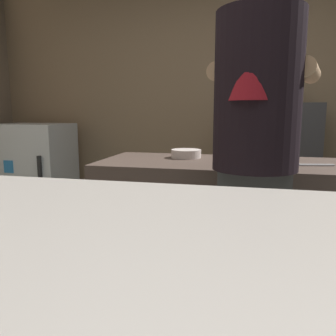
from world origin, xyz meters
The scene contains 9 objects.
wall_back centered at (0.00, 2.20, 1.35)m, with size 5.20×0.10×2.70m, color #997C5C.
prep_counter centered at (0.35, 0.56, 0.45)m, with size 2.10×0.60×0.90m, color #4C3C34.
back_shelf centered at (0.32, 1.92, 0.62)m, with size 0.81×0.36×1.25m, color #3E3F41.
mini_fridge centered at (-2.01, 1.75, 0.53)m, with size 0.68×0.58×1.05m.
bartender centered at (0.13, 0.11, 1.02)m, with size 0.48×0.55×1.77m.
mixing_bowl centered at (-0.25, 0.67, 0.93)m, with size 0.18×0.18×0.05m, color beige.
chefs_knife centered at (0.41, 0.51, 0.91)m, with size 0.24×0.03×0.01m, color silver.
bottle_olive_oil centered at (0.12, 1.86, 1.34)m, with size 0.06×0.06×0.23m.
bottle_soy centered at (0.29, 1.89, 1.33)m, with size 0.08×0.08×0.23m.
Camera 1 is at (0.10, -1.30, 1.17)m, focal length 36.26 mm.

